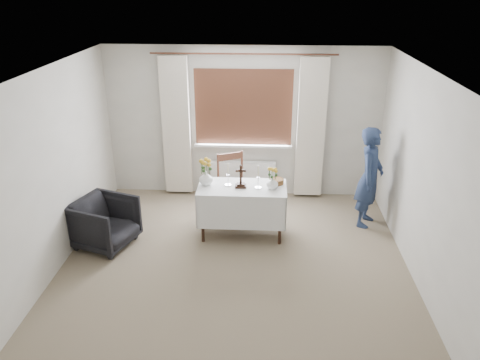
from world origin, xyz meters
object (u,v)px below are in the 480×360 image
wooden_cross (241,176)px  flower_vase_left (206,178)px  flower_vase_right (272,183)px  altar_table (242,211)px  person (370,177)px  wooden_chair (235,187)px  armchair (105,223)px

wooden_cross → flower_vase_left: wooden_cross is taller
wooden_cross → flower_vase_left: 0.50m
wooden_cross → flower_vase_right: size_ratio=1.96×
altar_table → flower_vase_left: size_ratio=6.07×
person → wooden_cross: (-1.87, -0.46, 0.17)m
wooden_chair → wooden_cross: bearing=-102.4°
altar_table → flower_vase_left: (-0.51, 0.04, 0.48)m
wooden_chair → person: bearing=-28.2°
flower_vase_right → wooden_chair: bearing=132.6°
altar_table → wooden_chair: (-0.15, 0.58, 0.11)m
person → wooden_cross: bearing=127.8°
armchair → flower_vase_left: flower_vase_left is taller
altar_table → armchair: bearing=-168.0°
wooden_cross → flower_vase_left: size_ratio=1.63×
armchair → flower_vase_right: flower_vase_right is taller
altar_table → armchair: size_ratio=1.64×
person → flower_vase_left: size_ratio=7.44×
armchair → flower_vase_left: 1.53m
flower_vase_left → altar_table: bearing=-4.9°
armchair → altar_table: bearing=-58.6°
altar_table → flower_vase_right: size_ratio=7.30×
wooden_cross → flower_vase_left: (-0.49, 0.06, -0.06)m
flower_vase_right → altar_table: bearing=174.6°
armchair → wooden_cross: wooden_cross is taller
wooden_chair → flower_vase_left: wooden_chair is taller
flower_vase_left → flower_vase_right: size_ratio=1.20×
wooden_cross → wooden_chair: bearing=99.7°
armchair → person: person is taller
person → flower_vase_right: bearing=132.6°
person → altar_table: bearing=127.5°
flower_vase_right → wooden_cross: bearing=177.1°
flower_vase_left → wooden_cross: bearing=-7.0°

